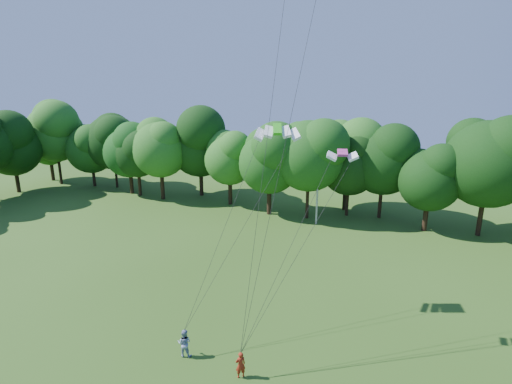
% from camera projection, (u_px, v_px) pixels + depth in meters
% --- Properties ---
extents(utility_pole, '(1.74, 0.22, 8.72)m').
position_uv_depth(utility_pole, '(318.00, 186.00, 44.06)').
color(utility_pole, '#B2B4AB').
rests_on(utility_pole, ground).
extents(kite_flyer_left, '(0.66, 0.65, 1.54)m').
position_uv_depth(kite_flyer_left, '(240.00, 365.00, 21.37)').
color(kite_flyer_left, maroon).
rests_on(kite_flyer_left, ground).
extents(kite_flyer_right, '(0.95, 0.81, 1.70)m').
position_uv_depth(kite_flyer_right, '(184.00, 343.00, 23.05)').
color(kite_flyer_right, '#8694BA').
rests_on(kite_flyer_right, ground).
extents(kite_green, '(3.08, 2.17, 0.69)m').
position_uv_depth(kite_green, '(277.00, 129.00, 25.74)').
color(kite_green, green).
rests_on(kite_green, ground).
extents(kite_pink, '(1.87, 1.20, 0.32)m').
position_uv_depth(kite_pink, '(342.00, 153.00, 22.15)').
color(kite_pink, '#C3368F').
rests_on(kite_pink, ground).
extents(tree_back_west, '(7.67, 7.67, 11.16)m').
position_uv_depth(tree_back_west, '(128.00, 146.00, 56.07)').
color(tree_back_west, '#302213').
rests_on(tree_back_west, ground).
extents(tree_back_center, '(7.47, 7.47, 10.86)m').
position_uv_depth(tree_back_center, '(350.00, 160.00, 46.45)').
color(tree_back_center, black).
rests_on(tree_back_center, ground).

